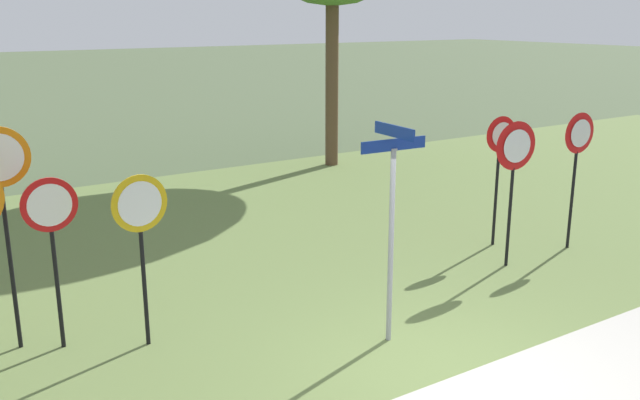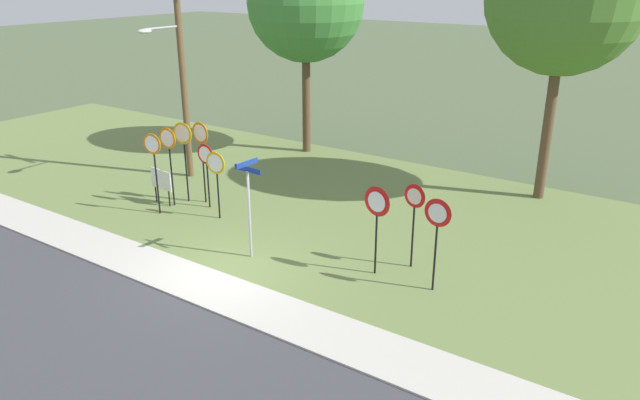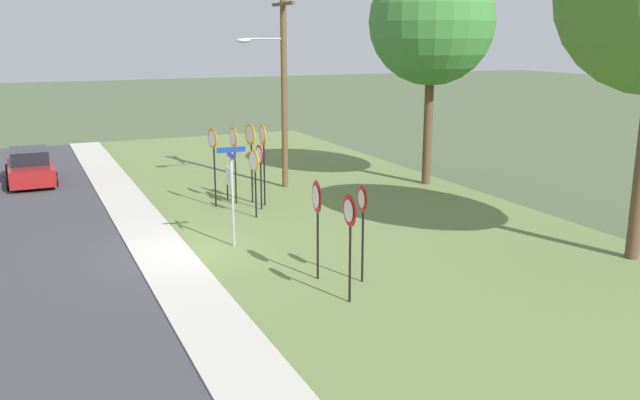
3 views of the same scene
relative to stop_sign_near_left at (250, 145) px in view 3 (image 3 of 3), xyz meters
name	(u,v)px [view 3 (image 3 of 3)]	position (x,y,z in m)	size (l,w,h in m)	color
ground_plane	(193,253)	(4.75, -3.36, -2.14)	(160.00, 160.00, 0.00)	#4C5B3D
road_asphalt	(5,277)	(4.75, -8.16, -2.14)	(44.00, 6.40, 0.01)	#3D3D42
sidewalk_strip	(164,256)	(4.75, -4.16, -2.11)	(44.00, 1.60, 0.06)	#BCB7AD
grass_median	(380,228)	(4.75, 2.64, -2.12)	(44.00, 12.00, 0.04)	olive
stop_sign_near_left	(250,145)	(0.00, 0.00, 0.00)	(0.76, 0.14, 2.87)	black
stop_sign_near_right	(234,148)	(-0.11, -0.58, -0.07)	(0.72, 0.11, 2.79)	black
stop_sign_far_left	(254,168)	(2.01, -0.55, -0.44)	(0.73, 0.11, 2.29)	black
stop_sign_far_center	(213,150)	(0.04, -1.38, -0.08)	(0.69, 0.13, 2.79)	black
stop_sign_far_right	(263,147)	(0.58, 0.27, 0.02)	(0.75, 0.10, 2.90)	black
stop_sign_center_tall	(260,163)	(1.05, -0.03, -0.46)	(0.69, 0.09, 2.27)	black
yield_sign_near_left	(349,222)	(9.86, -1.02, -0.23)	(0.73, 0.11, 2.51)	black
yield_sign_near_right	(316,206)	(8.18, -1.07, -0.23)	(0.81, 0.14, 2.50)	black
yield_sign_far_left	(362,211)	(8.82, -0.15, -0.31)	(0.65, 0.13, 2.42)	black
street_name_post	(232,188)	(4.74, -2.14, -0.38)	(0.96, 0.82, 2.88)	#9EA0A8
utility_pole	(281,77)	(-1.99, 1.95, 2.25)	(2.10, 2.01, 8.03)	brown
notice_board	(229,179)	(-0.56, -0.66, -1.27)	(1.10, 0.14, 1.25)	black
oak_tree_left	(432,22)	(-0.17, 7.56, 4.30)	(4.91, 4.91, 8.88)	brown
parked_hatchback_near	(30,167)	(-7.30, -7.19, -1.50)	(4.39, 1.94, 1.39)	maroon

